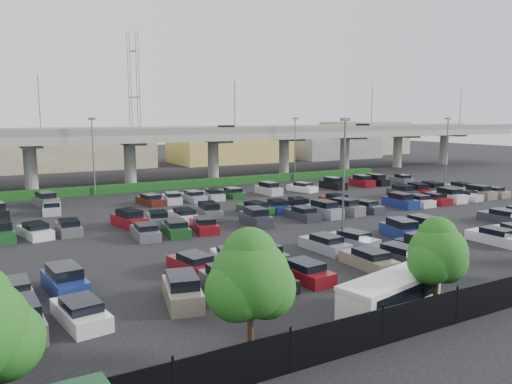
{
  "coord_description": "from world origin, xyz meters",
  "views": [
    {
      "loc": [
        -29.57,
        -43.92,
        10.37
      ],
      "look_at": [
        -2.3,
        4.49,
        2.0
      ],
      "focal_mm": 35.0,
      "sensor_mm": 36.0,
      "label": 1
    }
  ],
  "objects": [
    {
      "name": "ground",
      "position": [
        0.0,
        0.0,
        0.0
      ],
      "size": [
        280.0,
        280.0,
        0.0
      ],
      "primitive_type": "plane",
      "color": "black"
    },
    {
      "name": "overpass",
      "position": [
        -0.22,
        32.01,
        6.97
      ],
      "size": [
        150.0,
        13.0,
        15.8
      ],
      "color": "gray",
      "rests_on": "ground"
    },
    {
      "name": "hedge",
      "position": [
        0.0,
        25.0,
        0.55
      ],
      "size": [
        66.0,
        1.6,
        1.1
      ],
      "primitive_type": "cube",
      "color": "#134114",
      "rests_on": "ground"
    },
    {
      "name": "shuttle_bus",
      "position": [
        -11.18,
        -25.62,
        1.14
      ],
      "size": [
        6.85,
        3.55,
        2.1
      ],
      "color": "silver",
      "rests_on": "ground"
    },
    {
      "name": "parked_cars",
      "position": [
        -0.04,
        -3.9,
        0.63
      ],
      "size": [
        63.04,
        41.69,
        1.67
      ],
      "color": "#2D303B",
      "rests_on": "ground"
    },
    {
      "name": "light_poles",
      "position": [
        -4.13,
        2.0,
        6.24
      ],
      "size": [
        66.9,
        48.38,
        10.3
      ],
      "color": "#54545A",
      "rests_on": "ground"
    },
    {
      "name": "distant_buildings",
      "position": [
        12.38,
        61.81,
        3.74
      ],
      "size": [
        138.0,
        24.0,
        9.0
      ],
      "color": "slate",
      "rests_on": "ground"
    },
    {
      "name": "comm_tower",
      "position": [
        4.0,
        74.0,
        15.61
      ],
      "size": [
        2.4,
        2.4,
        30.0
      ],
      "color": "#54545A",
      "rests_on": "ground"
    }
  ]
}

